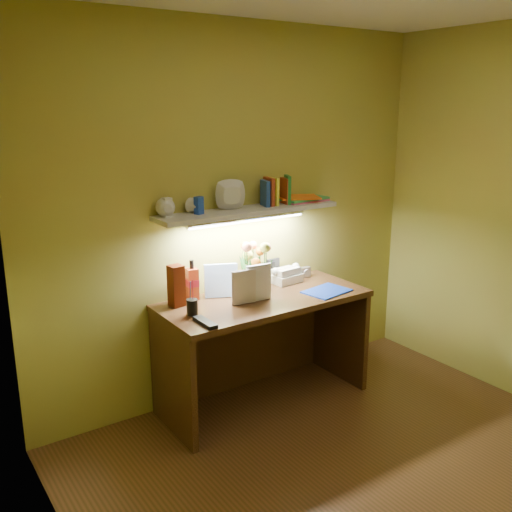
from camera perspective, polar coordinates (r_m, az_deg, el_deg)
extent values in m
plane|color=#4A3216|center=(3.31, 13.80, -22.29)|extent=(3.00, 3.00, 0.00)
cube|color=#371F0F|center=(3.88, 0.81, -9.40)|extent=(1.40, 0.60, 0.75)
cube|color=silver|center=(4.18, 4.93, -1.62)|extent=(0.08, 0.04, 0.08)
cube|color=#511905|center=(3.59, -7.98, -2.97)|extent=(0.09, 0.09, 0.26)
cylinder|color=black|center=(3.44, -6.42, -4.57)|extent=(0.08, 0.08, 0.17)
cube|color=black|center=(3.32, -5.11, -6.62)|extent=(0.06, 0.20, 0.02)
cube|color=#193EBB|center=(3.88, 7.08, -3.51)|extent=(0.33, 0.27, 0.01)
imported|color=beige|center=(3.56, -2.44, -3.31)|extent=(0.17, 0.05, 0.22)
imported|color=silver|center=(3.61, -0.95, -2.88)|extent=(0.18, 0.04, 0.24)
cube|color=silver|center=(3.74, -0.68, 4.54)|extent=(1.30, 0.25, 0.03)
imported|color=silver|center=(3.45, -8.80, 4.50)|extent=(0.13, 0.13, 0.09)
imported|color=silver|center=(3.56, -5.56, 4.90)|extent=(0.12, 0.12, 0.09)
imported|color=silver|center=(3.66, -2.38, 4.91)|extent=(0.24, 0.24, 0.05)
cube|color=silver|center=(3.49, -8.88, 4.83)|extent=(0.06, 0.05, 0.12)
cube|color=#193EBB|center=(3.56, -5.74, 5.06)|extent=(0.06, 0.05, 0.11)
cube|color=#A53B1E|center=(3.85, 1.30, 6.47)|extent=(0.04, 0.13, 0.19)
cube|color=#FBF93A|center=(3.86, 1.68, 6.47)|extent=(0.03, 0.12, 0.19)
cube|color=#234998|center=(3.82, 0.91, 6.28)|extent=(0.06, 0.13, 0.17)
cube|color=#217D34|center=(3.92, 3.17, 6.65)|extent=(0.07, 0.12, 0.19)
cube|color=#A53B1E|center=(3.92, 2.93, 6.51)|extent=(0.05, 0.13, 0.17)
cube|color=#D25884|center=(4.06, 4.51, 5.62)|extent=(0.34, 0.26, 0.01)
cube|color=#3FAD58|center=(4.05, 4.46, 5.82)|extent=(0.36, 0.27, 0.01)
cube|color=orange|center=(4.00, 4.29, 5.89)|extent=(0.33, 0.30, 0.01)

